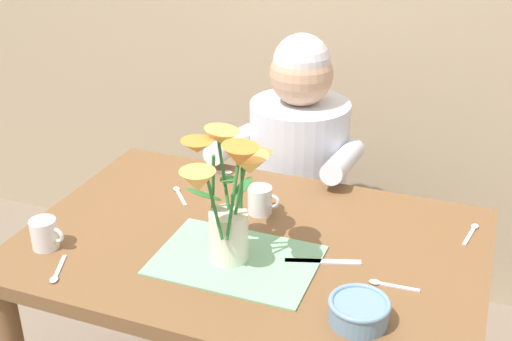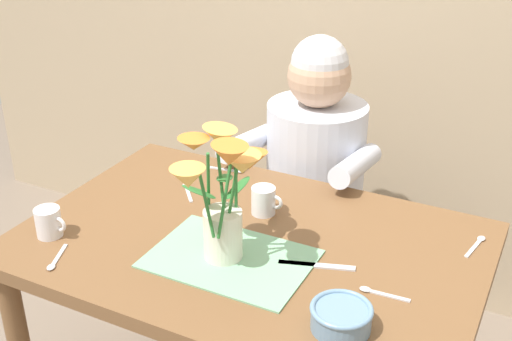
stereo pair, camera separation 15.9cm
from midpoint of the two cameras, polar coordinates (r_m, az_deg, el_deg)
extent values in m
cube|color=brown|center=(1.74, -3.04, -6.70)|extent=(1.20, 0.80, 0.04)
cylinder|color=brown|center=(2.41, -11.44, -7.37)|extent=(0.06, 0.06, 0.70)
cylinder|color=brown|center=(2.13, 14.94, -13.04)|extent=(0.06, 0.06, 0.70)
cylinder|color=#4C4C56|center=(2.53, 1.60, -9.19)|extent=(0.30, 0.30, 0.40)
cylinder|color=silver|center=(2.30, 1.74, 0.00)|extent=(0.34, 0.34, 0.50)
sphere|color=tan|center=(2.17, 1.86, 8.34)|extent=(0.21, 0.21, 0.21)
sphere|color=silver|center=(2.15, 1.88, 9.35)|extent=(0.19, 0.19, 0.19)
cylinder|color=silver|center=(2.19, -4.14, 2.33)|extent=(0.07, 0.33, 0.12)
cylinder|color=silver|center=(2.07, 5.46, 0.81)|extent=(0.07, 0.33, 0.12)
cube|color=#7AB289|center=(1.65, -4.67, -7.82)|extent=(0.40, 0.28, 0.00)
cylinder|color=silver|center=(1.62, -5.22, -5.83)|extent=(0.10, 0.10, 0.13)
cylinder|color=#2D7533|center=(1.55, -4.45, -2.38)|extent=(0.05, 0.02, 0.18)
cone|color=#EFA84C|center=(1.50, -3.58, 0.45)|extent=(0.13, 0.13, 0.05)
sphere|color=#E5D14C|center=(1.50, -3.59, 0.62)|extent=(0.02, 0.02, 0.02)
cylinder|color=#2D7533|center=(1.58, -4.18, -2.17)|extent=(0.03, 0.04, 0.16)
cone|color=orange|center=(1.55, -3.06, 0.80)|extent=(0.12, 0.12, 0.05)
sphere|color=#E5D14C|center=(1.55, -3.07, 0.96)|extent=(0.02, 0.02, 0.02)
cylinder|color=#2D7533|center=(1.59, -5.59, -1.12)|extent=(0.06, 0.07, 0.19)
cone|color=#EFA84C|center=(1.59, -5.92, 2.83)|extent=(0.12, 0.12, 0.05)
sphere|color=#E5D14C|center=(1.59, -5.93, 3.00)|extent=(0.02, 0.02, 0.02)
cylinder|color=#2D7533|center=(1.58, -6.64, -1.56)|extent=(0.03, 0.04, 0.19)
cone|color=orange|center=(1.56, -8.06, 2.01)|extent=(0.11, 0.11, 0.03)
sphere|color=#E5D14C|center=(1.56, -8.07, 2.18)|extent=(0.02, 0.02, 0.02)
cylinder|color=#2D7533|center=(1.53, -6.67, -3.11)|extent=(0.05, 0.02, 0.17)
cone|color=#EFA84C|center=(1.45, -8.22, -0.99)|extent=(0.11, 0.11, 0.05)
sphere|color=#E5D14C|center=(1.45, -8.23, -0.81)|extent=(0.02, 0.02, 0.02)
cylinder|color=#2D7533|center=(1.51, -4.96, -2.11)|extent=(0.02, 0.06, 0.23)
cone|color=orange|center=(1.42, -4.62, 1.17)|extent=(0.09, 0.09, 0.06)
sphere|color=#E5D14C|center=(1.42, -4.63, 1.36)|extent=(0.02, 0.02, 0.02)
ellipsoid|color=#2D7533|center=(1.61, -5.30, -0.83)|extent=(0.07, 0.10, 0.03)
ellipsoid|color=#2D7533|center=(1.58, -7.46, -2.15)|extent=(0.10, 0.05, 0.04)
ellipsoid|color=#2D7533|center=(1.61, -4.10, -1.63)|extent=(0.06, 0.10, 0.05)
cylinder|color=#6689A8|center=(1.45, 5.80, -12.28)|extent=(0.13, 0.13, 0.05)
torus|color=#6689A8|center=(1.43, 5.84, -11.50)|extent=(0.14, 0.14, 0.01)
cube|color=silver|center=(1.64, 3.08, -8.01)|extent=(0.19, 0.08, 0.00)
cylinder|color=silver|center=(1.83, -2.14, -2.67)|extent=(0.07, 0.07, 0.08)
torus|color=silver|center=(1.82, -1.04, -2.77)|extent=(0.04, 0.01, 0.04)
cylinder|color=silver|center=(1.79, -20.42, -5.25)|extent=(0.07, 0.07, 0.08)
torus|color=silver|center=(1.76, -19.49, -5.41)|extent=(0.04, 0.01, 0.04)
cube|color=silver|center=(2.09, -6.06, -0.10)|extent=(0.10, 0.02, 0.00)
ellipsoid|color=silver|center=(2.08, -4.62, -0.20)|extent=(0.03, 0.02, 0.01)
cube|color=silver|center=(1.71, -19.31, -8.01)|extent=(0.05, 0.10, 0.00)
ellipsoid|color=silver|center=(1.67, -19.85, -9.01)|extent=(0.03, 0.03, 0.01)
cube|color=silver|center=(1.81, 15.71, -5.58)|extent=(0.03, 0.10, 0.00)
ellipsoid|color=silver|center=(1.85, 16.22, -4.75)|extent=(0.02, 0.03, 0.01)
cube|color=silver|center=(1.57, 9.45, -10.05)|extent=(0.10, 0.02, 0.00)
ellipsoid|color=silver|center=(1.58, 7.47, -9.69)|extent=(0.03, 0.02, 0.01)
cube|color=silver|center=(1.95, -8.87, -2.41)|extent=(0.07, 0.08, 0.00)
ellipsoid|color=silver|center=(1.99, -9.21, -1.64)|extent=(0.03, 0.03, 0.01)
camera|label=1|loc=(0.08, -92.70, -1.33)|focal=45.94mm
camera|label=2|loc=(0.08, 87.30, 1.33)|focal=45.94mm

